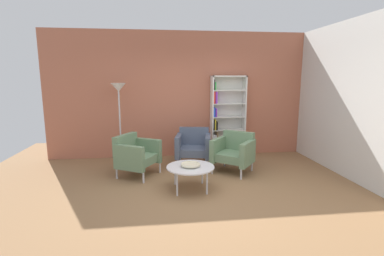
{
  "coord_description": "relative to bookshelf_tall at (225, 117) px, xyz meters",
  "views": [
    {
      "loc": [
        -0.67,
        -4.15,
        1.86
      ],
      "look_at": [
        -0.06,
        0.84,
        0.95
      ],
      "focal_mm": 26.27,
      "sensor_mm": 36.0,
      "label": 1
    }
  ],
  "objects": [
    {
      "name": "brick_back_panel",
      "position": [
        -0.9,
        0.21,
        0.52
      ],
      "size": [
        6.4,
        0.12,
        2.9
      ],
      "primitive_type": "cube",
      "color": "#B2664C",
      "rests_on": "ground_plane"
    },
    {
      "name": "decorative_bowl",
      "position": [
        -1.05,
        -1.96,
        -0.5
      ],
      "size": [
        0.32,
        0.32,
        0.05
      ],
      "color": "beige",
      "rests_on": "coffee_table_low"
    },
    {
      "name": "armchair_spare_guest",
      "position": [
        -0.09,
        -1.16,
        -0.52
      ],
      "size": [
        0.95,
        0.94,
        0.78
      ],
      "rotation": [
        0.0,
        0.0,
        -0.67
      ],
      "color": "slate",
      "rests_on": "ground_plane"
    },
    {
      "name": "armchair_by_bookshelf",
      "position": [
        -0.83,
        -0.61,
        -0.52
      ],
      "size": [
        0.82,
        0.78,
        0.78
      ],
      "rotation": [
        0.0,
        0.0,
        -0.19
      ],
      "color": "#4C566B",
      "rests_on": "ground_plane"
    },
    {
      "name": "coffee_table_low",
      "position": [
        -1.05,
        -1.96,
        -0.56
      ],
      "size": [
        0.8,
        0.8,
        0.4
      ],
      "color": "silver",
      "rests_on": "ground_plane"
    },
    {
      "name": "ground_plane",
      "position": [
        -0.9,
        -2.25,
        -0.93
      ],
      "size": [
        8.32,
        8.32,
        0.0
      ],
      "primitive_type": "plane",
      "color": "olive"
    },
    {
      "name": "armchair_corner_red",
      "position": [
        -2.01,
        -1.14,
        -0.52
      ],
      "size": [
        0.91,
        0.93,
        0.78
      ],
      "rotation": [
        0.0,
        0.0,
        1.05
      ],
      "color": "slate",
      "rests_on": "ground_plane"
    },
    {
      "name": "plaster_right_partition",
      "position": [
        1.96,
        -1.65,
        0.52
      ],
      "size": [
        0.12,
        5.2,
        2.9
      ],
      "primitive_type": "cube",
      "color": "silver",
      "rests_on": "ground_plane"
    },
    {
      "name": "floor_lamp_torchiere",
      "position": [
        -2.39,
        -0.23,
        0.51
      ],
      "size": [
        0.32,
        0.32,
        1.74
      ],
      "color": "silver",
      "rests_on": "ground_plane"
    },
    {
      "name": "bookshelf_tall",
      "position": [
        0.0,
        0.0,
        0.0
      ],
      "size": [
        0.8,
        0.3,
        1.9
      ],
      "color": "silver",
      "rests_on": "ground_plane"
    }
  ]
}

